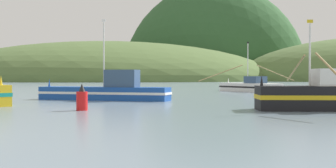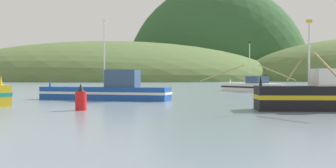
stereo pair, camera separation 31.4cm
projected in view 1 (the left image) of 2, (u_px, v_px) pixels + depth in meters
hill_mid_left at (214, 80)px, 233.00m from camera, size 99.88×79.90×104.69m
hill_far_left at (107, 81)px, 204.67m from camera, size 160.83×128.66×36.55m
fishing_boat_blue at (107, 91)px, 37.02m from camera, size 11.88×5.37×7.01m
fishing_boat_white at (250, 86)px, 56.96m from camera, size 14.44×10.05×6.71m
fishing_boat_black at (311, 96)px, 25.97m from camera, size 6.50×11.48×5.52m
channel_buoy at (82, 99)px, 25.88m from camera, size 0.68×0.68×1.64m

